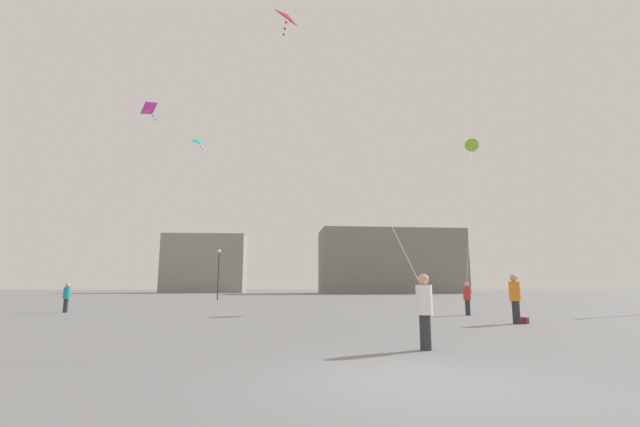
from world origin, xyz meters
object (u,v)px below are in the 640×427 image
(person_in_orange, at_px, (515,296))
(building_centre_hall, at_px, (390,262))
(person_in_white, at_px, (424,308))
(kite_lime_diamond, at_px, (472,146))
(kite_crimson_diamond, at_px, (288,18))
(kite_cyan_diamond, at_px, (196,143))
(person_in_teal, at_px, (67,296))
(kite_magenta_delta, at_px, (147,111))
(lamppost_east, at_px, (219,266))
(building_left_hall, at_px, (205,264))
(handbag_beside_flyer, at_px, (524,320))
(person_in_red, at_px, (467,297))

(person_in_orange, height_order, building_centre_hall, building_centre_hall)
(building_centre_hall, bearing_deg, person_in_white, -102.82)
(kite_lime_diamond, distance_m, building_centre_hall, 51.87)
(kite_crimson_diamond, xyz_separation_m, kite_cyan_diamond, (-7.02, 15.00, -0.67))
(person_in_teal, relative_size, kite_crimson_diamond, 0.13)
(person_in_orange, relative_size, kite_lime_diamond, 0.18)
(person_in_teal, xyz_separation_m, kite_magenta_delta, (3.41, 0.39, 10.79))
(person_in_orange, distance_m, lamppost_east, 32.31)
(building_centre_hall, bearing_deg, kite_lime_diamond, -96.88)
(kite_cyan_diamond, xyz_separation_m, building_left_hall, (-9.89, 57.71, -6.34))
(handbag_beside_flyer, bearing_deg, building_left_hall, 109.53)
(person_in_white, xyz_separation_m, kite_crimson_diamond, (-3.27, 7.07, 11.90))
(kite_magenta_delta, relative_size, kite_crimson_diamond, 0.90)
(building_centre_hall, bearing_deg, lamppost_east, -126.51)
(person_in_red, distance_m, building_centre_hall, 59.66)
(person_in_teal, relative_size, lamppost_east, 0.31)
(kite_magenta_delta, bearing_deg, lamppost_east, 85.79)
(person_in_teal, xyz_separation_m, lamppost_east, (4.83, 19.79, 2.53))
(building_centre_hall, relative_size, handbag_beside_flyer, 82.37)
(building_centre_hall, bearing_deg, person_in_orange, -99.25)
(person_in_white, relative_size, kite_lime_diamond, 0.16)
(person_in_red, height_order, handbag_beside_flyer, person_in_red)
(person_in_orange, bearing_deg, handbag_beside_flyer, -149.35)
(kite_crimson_diamond, relative_size, kite_lime_diamond, 1.17)
(building_left_hall, bearing_deg, kite_cyan_diamond, -80.28)
(person_in_orange, height_order, kite_lime_diamond, kite_lime_diamond)
(kite_lime_diamond, bearing_deg, building_centre_hall, 83.12)
(building_left_hall, height_order, building_centre_hall, building_centre_hall)
(person_in_orange, xyz_separation_m, kite_cyan_diamond, (-15.81, 15.83, 11.13))
(person_in_white, bearing_deg, kite_magenta_delta, -16.28)
(lamppost_east, bearing_deg, kite_crimson_diamond, -75.79)
(kite_crimson_diamond, xyz_separation_m, building_centre_hall, (19.09, 62.45, -6.99))
(kite_cyan_diamond, relative_size, lamppost_east, 2.25)
(person_in_white, relative_size, lamppost_east, 0.34)
(person_in_red, relative_size, kite_cyan_diamond, 0.14)
(person_in_white, relative_size, kite_crimson_diamond, 0.14)
(person_in_red, bearing_deg, person_in_teal, -134.10)
(kite_crimson_diamond, height_order, kite_lime_diamond, kite_crimson_diamond)
(lamppost_east, xyz_separation_m, handbag_beside_flyer, (16.05, -28.04, -3.27))
(person_in_teal, bearing_deg, lamppost_east, -135.91)
(kite_lime_diamond, bearing_deg, kite_crimson_diamond, -138.99)
(kite_magenta_delta, bearing_deg, person_in_white, -52.20)
(building_centre_hall, height_order, handbag_beside_flyer, building_centre_hall)
(kite_lime_diamond, height_order, building_left_hall, kite_lime_diamond)
(kite_magenta_delta, bearing_deg, handbag_beside_flyer, -26.29)
(person_in_orange, bearing_deg, kite_cyan_diamond, -30.34)
(person_in_teal, height_order, kite_lime_diamond, kite_lime_diamond)
(kite_cyan_diamond, height_order, building_left_hall, kite_cyan_diamond)
(person_in_orange, xyz_separation_m, building_centre_hall, (10.30, 63.28, 4.81))
(kite_crimson_diamond, bearing_deg, person_in_red, 23.58)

